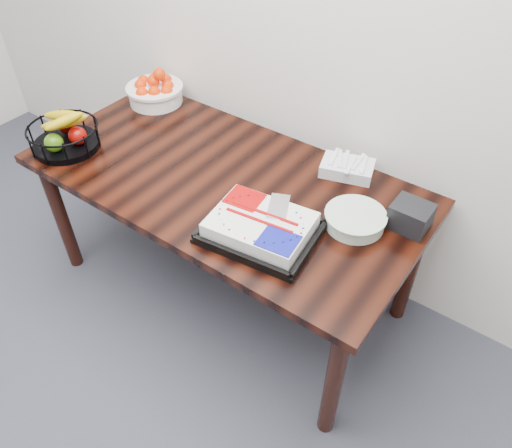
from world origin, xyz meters
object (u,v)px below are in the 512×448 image
Objects in this scene: cake_tray at (261,227)px; fruit_basket at (64,134)px; plate_stack at (355,219)px; table at (224,192)px; tangerine_bowl at (154,88)px; napkin_box at (411,216)px.

fruit_basket is (-1.10, -0.05, 0.03)m from cake_tray.
cake_tray is 1.92× the size of plate_stack.
table is 5.44× the size of fruit_basket.
tangerine_bowl is at bearing 154.14° from cake_tray.
plate_stack reaches higher than table.
cake_tray is at bearing -135.53° from plate_stack.
tangerine_bowl is 0.92× the size of fruit_basket.
plate_stack is (0.62, 0.06, 0.12)m from table.
napkin_box is (1.55, 0.44, -0.02)m from fruit_basket.
fruit_basket is 1.41m from plate_stack.
cake_tray is 1.43× the size of fruit_basket.
table is 12.00× the size of napkin_box.
napkin_box is (0.80, 0.18, 0.14)m from table.
fruit_basket reaches higher than table.
tangerine_bowl is (-1.07, 0.52, 0.04)m from cake_tray.
plate_stack is 0.21m from napkin_box.
fruit_basket is at bearing -164.33° from napkin_box.
table is at bearing -167.34° from napkin_box.
table is at bearing -174.47° from plate_stack.
plate_stack is at bearing 12.94° from fruit_basket.
cake_tray is 1.19m from tangerine_bowl.
plate_stack is at bearing -146.02° from napkin_box.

